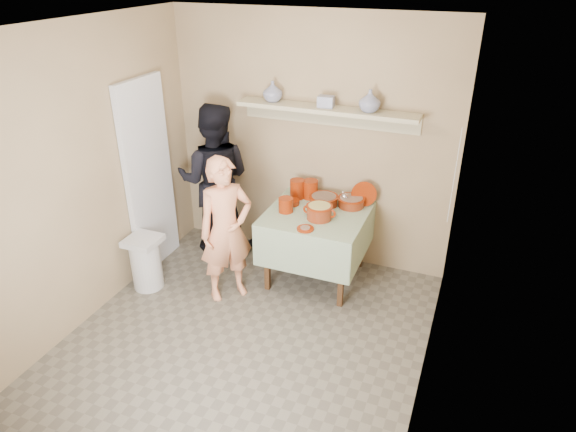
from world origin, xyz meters
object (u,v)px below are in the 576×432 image
at_px(person_cook, 226,230).
at_px(cazuela_rice, 319,211).
at_px(serving_table, 317,223).
at_px(trash_bin, 146,262).
at_px(person_helper, 215,180).

xyz_separation_m(person_cook, cazuela_rice, (0.76, 0.47, 0.12)).
height_order(serving_table, cazuela_rice, cazuela_rice).
height_order(person_cook, trash_bin, person_cook).
bearing_deg(serving_table, person_cook, -139.45).
height_order(person_helper, cazuela_rice, person_helper).
bearing_deg(person_helper, cazuela_rice, 149.16).
relative_size(person_cook, serving_table, 1.48).
relative_size(person_cook, person_helper, 0.85).
distance_m(person_cook, serving_table, 0.92).
xyz_separation_m(person_cook, person_helper, (-0.54, 0.77, 0.12)).
distance_m(serving_table, trash_bin, 1.76).
bearing_deg(person_cook, trash_bin, 144.66).
relative_size(person_cook, cazuela_rice, 4.37).
bearing_deg(trash_bin, cazuela_rice, 22.43).
xyz_separation_m(person_cook, serving_table, (0.70, 0.60, -0.08)).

